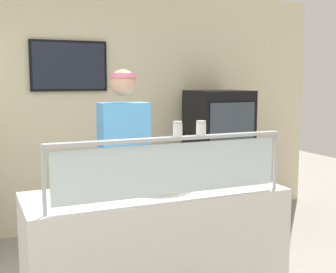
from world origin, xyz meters
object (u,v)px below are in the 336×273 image
object	(u,v)px
pizza_tray	(157,186)
pepper_flake_shaker	(201,129)
pizza_server	(163,183)
worker_figure	(125,165)
drink_fridge	(218,157)
parmesan_shaker	(178,130)

from	to	relation	value
pizza_tray	pepper_flake_shaker	xyz separation A→B (m)	(0.16, -0.31, 0.41)
pizza_server	worker_figure	distance (m)	0.66
pizza_server	drink_fridge	xyz separation A→B (m)	(1.46, 1.78, -0.21)
worker_figure	drink_fridge	distance (m)	1.90
parmesan_shaker	drink_fridge	distance (m)	2.62
pepper_flake_shaker	parmesan_shaker	bearing A→B (deg)	180.00
drink_fridge	pepper_flake_shaker	bearing A→B (deg)	-122.68
pizza_server	worker_figure	world-z (taller)	worker_figure
pizza_server	worker_figure	xyz separation A→B (m)	(-0.05, 0.66, 0.02)
pepper_flake_shaker	worker_figure	bearing A→B (deg)	101.22
pizza_server	pepper_flake_shaker	world-z (taller)	pepper_flake_shaker
pizza_server	worker_figure	size ratio (longest dim) A/B	0.16
pizza_tray	drink_fridge	bearing A→B (deg)	49.75
pizza_tray	parmesan_shaker	world-z (taller)	parmesan_shaker
worker_figure	drink_fridge	world-z (taller)	worker_figure
pizza_tray	pizza_server	bearing A→B (deg)	-33.99
drink_fridge	pizza_tray	bearing A→B (deg)	-130.25
parmesan_shaker	pepper_flake_shaker	xyz separation A→B (m)	(0.16, 0.00, -0.00)
pepper_flake_shaker	drink_fridge	world-z (taller)	drink_fridge
pizza_tray	pepper_flake_shaker	bearing A→B (deg)	-61.79
parmesan_shaker	drink_fridge	xyz separation A→B (m)	(1.48, 2.07, -0.60)
parmesan_shaker	worker_figure	size ratio (longest dim) A/B	0.05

